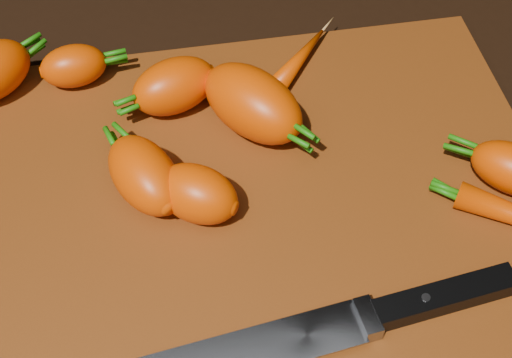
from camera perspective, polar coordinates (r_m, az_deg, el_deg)
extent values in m
cube|color=black|center=(0.61, 0.16, -2.77)|extent=(2.00, 2.00, 0.01)
cube|color=brown|center=(0.60, 0.16, -2.16)|extent=(0.50, 0.40, 0.01)
ellipsoid|color=#D23E01|center=(0.57, -4.75, -1.19)|extent=(0.08, 0.08, 0.05)
ellipsoid|color=#D23E01|center=(0.63, -0.26, 6.09)|extent=(0.11, 0.12, 0.06)
ellipsoid|color=#D23E01|center=(0.59, -8.91, 0.31)|extent=(0.08, 0.10, 0.05)
ellipsoid|color=#D23E01|center=(0.65, -6.57, 7.40)|extent=(0.09, 0.07, 0.05)
ellipsoid|color=#D23E01|center=(0.70, -14.39, 8.75)|extent=(0.07, 0.05, 0.04)
ellipsoid|color=#D23E01|center=(0.69, 3.36, 9.42)|extent=(0.08, 0.09, 0.02)
cube|color=gray|center=(0.52, -1.49, -13.91)|extent=(0.02, 0.03, 0.01)
cube|color=black|center=(0.53, 5.15, -12.09)|extent=(0.11, 0.03, 0.02)
cylinder|color=#B2B2B7|center=(0.52, 3.42, -12.22)|extent=(0.01, 0.01, 0.00)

